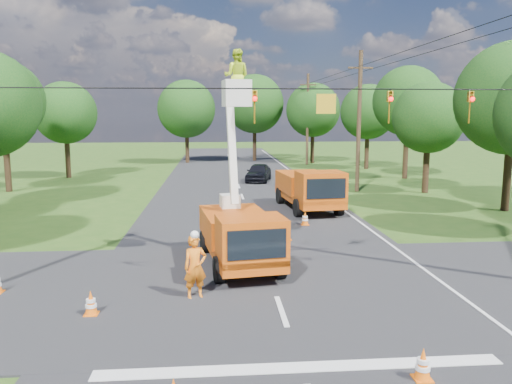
{
  "coord_description": "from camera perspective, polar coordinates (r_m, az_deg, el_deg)",
  "views": [
    {
      "loc": [
        -1.82,
        -13.27,
        5.51
      ],
      "look_at": [
        -0.27,
        5.48,
        2.6
      ],
      "focal_mm": 35.0,
      "sensor_mm": 36.0,
      "label": 1
    }
  ],
  "objects": [
    {
      "name": "ground",
      "position": [
        33.78,
        -1.58,
        -0.6
      ],
      "size": [
        140.0,
        140.0,
        0.0
      ],
      "primitive_type": "plane",
      "color": "#294D17",
      "rests_on": "ground"
    },
    {
      "name": "road_main",
      "position": [
        33.78,
        -1.58,
        -0.6
      ],
      "size": [
        12.0,
        100.0,
        0.06
      ],
      "primitive_type": "cube",
      "color": "black",
      "rests_on": "ground"
    },
    {
      "name": "road_cross",
      "position": [
        16.34,
        1.98,
        -10.92
      ],
      "size": [
        56.0,
        10.0,
        0.07
      ],
      "primitive_type": "cube",
      "color": "black",
      "rests_on": "ground"
    },
    {
      "name": "stop_bar",
      "position": [
        11.63,
        5.16,
        -19.54
      ],
      "size": [
        9.0,
        0.45,
        0.02
      ],
      "primitive_type": "cube",
      "color": "silver",
      "rests_on": "ground"
    },
    {
      "name": "edge_line",
      "position": [
        34.53,
        7.74,
        -0.47
      ],
      "size": [
        0.12,
        90.0,
        0.02
      ],
      "primitive_type": "cube",
      "color": "silver",
      "rests_on": "ground"
    },
    {
      "name": "bucket_truck",
      "position": [
        18.21,
        -1.88,
        -3.29
      ],
      "size": [
        3.04,
        6.19,
        7.83
      ],
      "rotation": [
        0.0,
        0.0,
        0.14
      ],
      "color": "#C84B0E",
      "rests_on": "ground"
    },
    {
      "name": "second_truck",
      "position": [
        29.13,
        6.1,
        0.43
      ],
      "size": [
        3.2,
        6.89,
        2.5
      ],
      "rotation": [
        0.0,
        0.0,
        0.1
      ],
      "color": "#C84B0E",
      "rests_on": "ground"
    },
    {
      "name": "ground_worker",
      "position": [
        15.3,
        -6.96,
        -8.51
      ],
      "size": [
        0.83,
        0.68,
        1.95
      ],
      "primitive_type": "imported",
      "rotation": [
        0.0,
        0.0,
        0.34
      ],
      "color": "orange",
      "rests_on": "ground"
    },
    {
      "name": "distant_car",
      "position": [
        41.8,
        0.29,
        2.26
      ],
      "size": [
        2.8,
        4.73,
        1.51
      ],
      "primitive_type": "imported",
      "rotation": [
        0.0,
        0.0,
        -0.24
      ],
      "color": "black",
      "rests_on": "ground"
    },
    {
      "name": "traffic_cone_1",
      "position": [
        11.55,
        18.53,
        -18.19
      ],
      "size": [
        0.38,
        0.38,
        0.71
      ],
      "color": "orange",
      "rests_on": "ground"
    },
    {
      "name": "traffic_cone_2",
      "position": [
        22.18,
        3.58,
        -4.66
      ],
      "size": [
        0.38,
        0.38,
        0.71
      ],
      "color": "orange",
      "rests_on": "ground"
    },
    {
      "name": "traffic_cone_3",
      "position": [
        25.24,
        5.63,
        -3.03
      ],
      "size": [
        0.38,
        0.38,
        0.71
      ],
      "color": "orange",
      "rests_on": "ground"
    },
    {
      "name": "traffic_cone_4",
      "position": [
        14.85,
        -18.35,
        -11.97
      ],
      "size": [
        0.38,
        0.38,
        0.71
      ],
      "color": "orange",
      "rests_on": "ground"
    },
    {
      "name": "pole_right_mid",
      "position": [
        36.75,
        11.69,
        7.98
      ],
      "size": [
        1.8,
        0.3,
        10.0
      ],
      "color": "#4C3823",
      "rests_on": "ground"
    },
    {
      "name": "pole_right_far",
      "position": [
        56.23,
        5.9,
        8.34
      ],
      "size": [
        1.8,
        0.3,
        10.0
      ],
      "color": "#4C3823",
      "rests_on": "ground"
    },
    {
      "name": "signal_span",
      "position": [
        15.8,
        10.27,
        9.99
      ],
      "size": [
        18.0,
        0.29,
        1.07
      ],
      "color": "black",
      "rests_on": "ground"
    },
    {
      "name": "tree_left_e",
      "position": [
        40.18,
        -27.0,
        9.25
      ],
      "size": [
        5.8,
        5.8,
        9.41
      ],
      "color": "#382616",
      "rests_on": "ground"
    },
    {
      "name": "tree_left_f",
      "position": [
        47.1,
        -20.97,
        8.43
      ],
      "size": [
        5.4,
        5.4,
        8.4
      ],
      "color": "#382616",
      "rests_on": "ground"
    },
    {
      "name": "tree_right_c",
      "position": [
        37.42,
        19.13,
        8.01
      ],
      "size": [
        5.0,
        5.0,
        7.83
      ],
      "color": "#382616",
      "rests_on": "ground"
    },
    {
      "name": "tree_right_d",
      "position": [
        45.44,
        16.98,
        9.89
      ],
      "size": [
        6.0,
        6.0,
        9.7
      ],
      "color": "#382616",
      "rests_on": "ground"
    },
    {
      "name": "tree_right_e",
      "position": [
        52.65,
        12.68,
        8.91
      ],
      "size": [
        5.6,
        5.6,
        8.63
      ],
      "color": "#382616",
      "rests_on": "ground"
    },
    {
      "name": "tree_far_a",
      "position": [
        58.36,
        -7.97,
        9.38
      ],
      "size": [
        6.6,
        6.6,
        9.5
      ],
      "color": "#382616",
      "rests_on": "ground"
    },
    {
      "name": "tree_far_b",
      "position": [
        60.48,
        -0.17,
        10.02
      ],
      "size": [
        7.0,
        7.0,
        10.32
      ],
      "color": "#382616",
      "rests_on": "ground"
    },
    {
      "name": "tree_far_c",
      "position": [
        58.38,
        6.53,
        9.28
      ],
      "size": [
        6.2,
        6.2,
        9.18
      ],
      "color": "#382616",
      "rests_on": "ground"
    }
  ]
}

